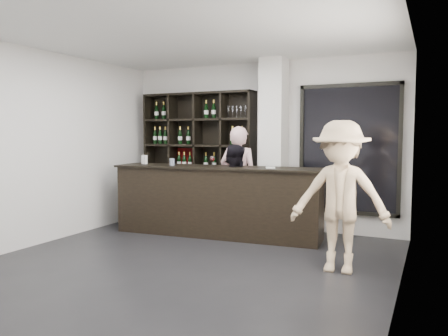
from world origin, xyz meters
The scene contains 12 objects.
floor centered at (0.00, 0.00, -0.01)m, with size 5.00×5.50×0.01m, color black.
wine_shelf centered at (-1.15, 2.57, 1.20)m, with size 2.20×0.35×2.40m, color black, non-canonical shape.
structural_column centered at (0.35, 2.47, 1.45)m, with size 0.40×0.40×2.90m, color silver.
glass_panel centered at (1.55, 2.69, 1.40)m, with size 1.60×0.08×2.10m.
tasting_counter centered at (-0.35, 1.75, 0.57)m, with size 3.42×0.71×1.13m.
taster_pink centered at (-0.15, 2.16, 0.89)m, with size 0.65×0.43×1.78m, color beige.
taster_black centered at (-0.10, 1.85, 0.74)m, with size 0.72×0.56×1.48m, color black.
customer centered at (1.80, 0.74, 0.91)m, with size 1.17×0.67×1.81m, color tan.
wine_glass centered at (-0.44, 1.76, 1.22)m, with size 0.08×0.08×0.19m, color white, non-canonical shape.
spit_cup centered at (-1.12, 1.62, 1.19)m, with size 0.09×0.09×0.12m, color silver.
napkin_stack centered at (0.55, 1.77, 1.14)m, with size 0.13×0.13×0.02m, color white.
card_stand centered at (-1.74, 1.71, 1.20)m, with size 0.10×0.05×0.15m, color white.
Camera 1 is at (2.79, -4.49, 1.66)m, focal length 35.00 mm.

